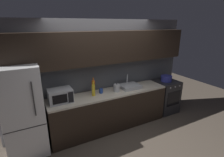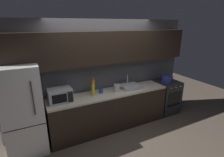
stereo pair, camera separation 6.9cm
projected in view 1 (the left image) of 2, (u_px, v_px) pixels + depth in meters
The scene contains 12 objects.
ground_plane at pixel (131, 149), 3.43m from camera, with size 10.00×10.00×0.00m, color #4C4238.
back_wall at pixel (104, 62), 3.97m from camera, with size 4.55×0.44×2.50m.
counter_run at pixel (110, 110), 4.05m from camera, with size 2.81×0.60×0.90m.
refrigerator at pixel (24, 111), 3.13m from camera, with size 0.68×0.69×1.73m.
oven_range at pixel (165, 96), 4.83m from camera, with size 0.60×0.62×0.90m.
microwave at pixel (60, 96), 3.40m from camera, with size 0.46×0.35×0.27m.
sink_basin at pixel (130, 86), 4.18m from camera, with size 0.48×0.38×0.30m.
kettle at pixel (117, 88), 3.94m from camera, with size 0.18×0.14×0.20m.
wine_bottle_orange at pixel (93, 87), 3.83m from camera, with size 0.07×0.07×0.36m.
wine_bottle_yellow at pixel (93, 90), 3.70m from camera, with size 0.08×0.08×0.32m.
mug_blue at pixel (101, 91), 3.86m from camera, with size 0.08×0.08×0.10m, color #234299.
cooking_pot at pixel (166, 78), 4.65m from camera, with size 0.30×0.30×0.15m.
Camera 1 is at (-1.66, -2.33, 2.40)m, focal length 27.45 mm.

